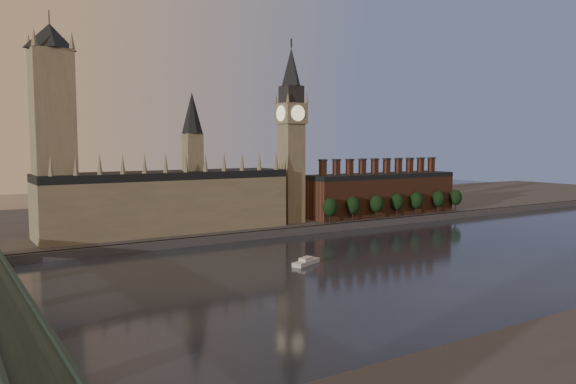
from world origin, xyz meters
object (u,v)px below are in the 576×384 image
at_px(victoria_tower, 53,125).
at_px(river_boat, 306,262).
at_px(westminster_bridge, 2,306).
at_px(big_ben, 291,133).

relative_size(victoria_tower, river_boat, 6.76).
relative_size(westminster_bridge, river_boat, 12.52).
bearing_deg(big_ben, westminster_bridge, -145.67).
relative_size(victoria_tower, big_ben, 1.01).
bearing_deg(river_boat, westminster_bridge, 168.09).
distance_m(victoria_tower, westminster_bridge, 133.21).
height_order(big_ben, westminster_bridge, big_ben).
bearing_deg(westminster_bridge, river_boat, 12.85).
bearing_deg(westminster_bridge, victoria_tower, 73.44).
distance_m(westminster_bridge, river_boat, 120.03).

